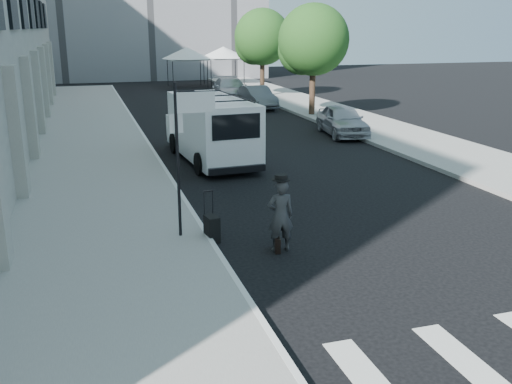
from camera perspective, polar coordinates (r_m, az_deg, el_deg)
ground at (r=11.30m, az=8.65°, el=-9.10°), size 120.00×120.00×0.00m
sidewalk_left at (r=25.60m, az=-16.12°, el=4.94°), size 4.50×48.00×0.15m
sidewalk_right at (r=32.50m, az=7.88°, el=7.71°), size 4.00×56.00×0.15m
sign_pole at (r=12.73m, az=-6.91°, el=6.42°), size 1.03×0.07×3.50m
tree_near at (r=31.70m, az=5.49°, el=14.65°), size 3.80×3.83×6.03m
tree_far at (r=40.17m, az=0.43°, el=15.04°), size 3.80×3.83×6.03m
tent_left at (r=47.97m, az=-6.96°, el=13.60°), size 4.00×4.00×3.20m
tent_right at (r=49.13m, az=-3.28°, el=13.75°), size 4.00×4.00×3.20m
businessman at (r=12.50m, az=2.47°, el=-2.38°), size 0.62×0.43×1.63m
briefcase at (r=12.69m, az=2.10°, el=-5.17°), size 0.21×0.46×0.34m
suitcase at (r=13.23m, az=-4.43°, el=-3.65°), size 0.33×0.46×1.17m
cargo_van at (r=21.16m, az=-4.59°, el=6.39°), size 2.50×6.30×2.33m
parked_car_a at (r=26.50m, az=8.63°, el=7.12°), size 2.16×4.23×1.38m
parked_car_b at (r=35.14m, az=0.11°, el=9.46°), size 1.54×4.08×1.33m
parked_car_c at (r=38.96m, az=-2.58°, el=10.23°), size 2.55×5.32×1.49m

